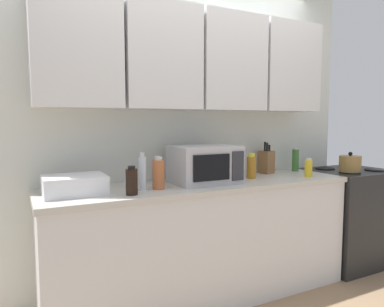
{
  "coord_description": "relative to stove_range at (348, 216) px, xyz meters",
  "views": [
    {
      "loc": [
        -1.27,
        -2.61,
        1.36
      ],
      "look_at": [
        -0.07,
        -0.25,
        1.12
      ],
      "focal_mm": 32.98,
      "sensor_mm": 36.0,
      "label": 1
    }
  ],
  "objects": [
    {
      "name": "bottle_yellow_mustard",
      "position": [
        -0.66,
        -0.13,
        0.52
      ],
      "size": [
        0.06,
        0.06,
        0.16
      ],
      "color": "gold",
      "rests_on": "counter_run"
    },
    {
      "name": "bottle_spice_jar",
      "position": [
        -1.98,
        -0.07,
        0.55
      ],
      "size": [
        0.08,
        0.08,
        0.22
      ],
      "color": "#BC6638",
      "rests_on": "counter_run"
    },
    {
      "name": "bottle_green_oil",
      "position": [
        -0.51,
        0.18,
        0.55
      ],
      "size": [
        0.06,
        0.06,
        0.22
      ],
      "color": "#386B2D",
      "rests_on": "counter_run"
    },
    {
      "name": "knife_block",
      "position": [
        -0.85,
        0.19,
        0.55
      ],
      "size": [
        0.12,
        0.14,
        0.28
      ],
      "color": "brown",
      "rests_on": "counter_run"
    },
    {
      "name": "wall_back_with_cabinets",
      "position": [
        -1.58,
        0.25,
        1.12
      ],
      "size": [
        3.25,
        0.38,
        2.6
      ],
      "color": "silver",
      "rests_on": "ground_plane"
    },
    {
      "name": "kettle",
      "position": [
        -0.17,
        -0.14,
        0.53
      ],
      "size": [
        0.19,
        0.19,
        0.18
      ],
      "color": "olive",
      "rests_on": "stove_range"
    },
    {
      "name": "bottle_amber_vinegar",
      "position": [
        -1.13,
        0.02,
        0.54
      ],
      "size": [
        0.08,
        0.08,
        0.2
      ],
      "color": "#AD701E",
      "rests_on": "counter_run"
    },
    {
      "name": "bottle_soy_dark",
      "position": [
        -2.2,
        -0.17,
        0.53
      ],
      "size": [
        0.08,
        0.08,
        0.18
      ],
      "color": "black",
      "rests_on": "counter_run"
    },
    {
      "name": "bottle_red_sauce",
      "position": [
        -1.24,
        0.19,
        0.52
      ],
      "size": [
        0.05,
        0.05,
        0.15
      ],
      "color": "red",
      "rests_on": "counter_run"
    },
    {
      "name": "counter_run",
      "position": [
        -1.58,
        0.02,
        -0.0
      ],
      "size": [
        2.38,
        0.63,
        0.9
      ],
      "color": "silver",
      "rests_on": "ground_plane"
    },
    {
      "name": "dish_rack",
      "position": [
        -2.51,
        0.02,
        0.51
      ],
      "size": [
        0.38,
        0.3,
        0.12
      ],
      "primitive_type": "cube",
      "color": "silver",
      "rests_on": "counter_run"
    },
    {
      "name": "microwave",
      "position": [
        -1.57,
        0.01,
        0.59
      ],
      "size": [
        0.48,
        0.37,
        0.28
      ],
      "color": "#B7B7BC",
      "rests_on": "counter_run"
    },
    {
      "name": "bottle_clear_tall",
      "position": [
        -2.09,
        -0.05,
        0.57
      ],
      "size": [
        0.05,
        0.05,
        0.26
      ],
      "color": "silver",
      "rests_on": "counter_run"
    },
    {
      "name": "stove_range",
      "position": [
        0.0,
        0.0,
        0.0
      ],
      "size": [
        0.76,
        0.64,
        0.91
      ],
      "color": "black",
      "rests_on": "ground_plane"
    }
  ]
}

